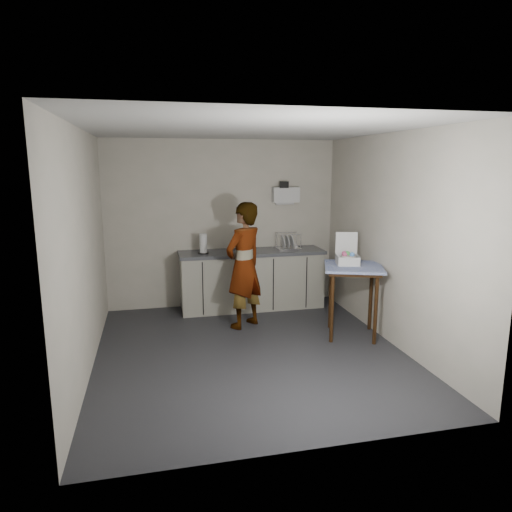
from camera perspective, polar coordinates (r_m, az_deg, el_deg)
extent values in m
plane|color=#2B2C31|center=(5.62, -0.78, -11.84)|extent=(4.00, 4.00, 0.00)
cube|color=beige|center=(7.19, -4.16, 3.99)|extent=(3.60, 0.02, 2.60)
cube|color=beige|center=(5.89, 16.49, 1.95)|extent=(0.02, 4.00, 2.60)
cube|color=beige|center=(5.18, -20.54, 0.48)|extent=(0.02, 4.00, 2.60)
cube|color=silver|center=(5.19, -0.86, 15.57)|extent=(3.60, 4.00, 0.01)
cube|color=black|center=(7.25, -0.52, -6.12)|extent=(2.20, 0.52, 0.08)
cube|color=#AEAC9B|center=(7.14, -0.53, -3.13)|extent=(2.20, 0.58, 0.86)
cube|color=#44464D|center=(7.04, -0.53, 0.45)|extent=(2.24, 0.62, 0.05)
cube|color=black|center=(6.74, -6.66, -4.09)|extent=(0.02, 0.01, 0.80)
cube|color=black|center=(6.81, -2.22, -3.85)|extent=(0.02, 0.01, 0.80)
cube|color=black|center=(6.93, 2.18, -3.59)|extent=(0.01, 0.01, 0.80)
cube|color=black|center=(7.08, 6.33, -3.32)|extent=(0.02, 0.01, 0.80)
cube|color=white|center=(7.29, 3.73, 7.66)|extent=(0.42, 0.16, 0.24)
cube|color=white|center=(7.35, 3.60, 6.60)|extent=(0.30, 0.06, 0.04)
cube|color=black|center=(7.19, 3.56, 8.89)|extent=(0.14, 0.02, 0.10)
cylinder|color=#341B0B|center=(5.83, 9.47, -6.57)|extent=(0.05, 0.05, 0.87)
cylinder|color=#341B0B|center=(5.88, 14.73, -6.65)|extent=(0.05, 0.05, 0.87)
cylinder|color=#341B0B|center=(6.35, 9.30, -5.10)|extent=(0.05, 0.05, 0.87)
cylinder|color=#341B0B|center=(6.39, 14.13, -5.19)|extent=(0.05, 0.05, 0.87)
cube|color=#341B0B|center=(5.99, 12.08, -1.69)|extent=(0.83, 0.83, 0.04)
cube|color=navy|center=(5.98, 12.10, -1.34)|extent=(0.94, 0.94, 0.03)
imported|color=#B2A593|center=(6.21, -1.51, -1.20)|extent=(0.76, 0.71, 1.73)
imported|color=black|center=(6.93, -1.29, 1.83)|extent=(0.17, 0.17, 0.32)
cylinder|color=red|center=(7.05, -0.62, 1.22)|extent=(0.07, 0.07, 0.13)
cylinder|color=black|center=(7.04, -1.99, 1.52)|extent=(0.06, 0.06, 0.21)
cylinder|color=black|center=(6.87, -6.58, 0.38)|extent=(0.17, 0.17, 0.02)
cylinder|color=white|center=(6.84, -6.61, 1.61)|extent=(0.11, 0.11, 0.28)
cube|color=silver|center=(7.21, 4.08, 0.96)|extent=(0.36, 0.27, 0.02)
cylinder|color=silver|center=(7.03, 3.10, 1.76)|extent=(0.01, 0.01, 0.24)
cylinder|color=silver|center=(7.13, 5.63, 1.85)|extent=(0.01, 0.01, 0.24)
cylinder|color=silver|center=(7.26, 2.59, 2.06)|extent=(0.01, 0.01, 0.24)
cylinder|color=silver|center=(7.35, 5.05, 2.15)|extent=(0.01, 0.01, 0.24)
cylinder|color=white|center=(7.17, 3.40, 1.79)|extent=(0.05, 0.20, 0.20)
cylinder|color=white|center=(7.19, 3.96, 1.81)|extent=(0.05, 0.20, 0.20)
cylinder|color=white|center=(7.21, 4.51, 1.83)|extent=(0.05, 0.20, 0.20)
cube|color=white|center=(6.05, 11.37, -0.97)|extent=(0.35, 0.35, 0.01)
cube|color=white|center=(5.90, 11.60, -0.70)|extent=(0.28, 0.08, 0.10)
cube|color=white|center=(6.17, 11.19, -0.17)|extent=(0.28, 0.08, 0.10)
cube|color=white|center=(6.01, 10.09, -0.42)|extent=(0.08, 0.28, 0.10)
cube|color=white|center=(6.06, 12.68, -0.43)|extent=(0.08, 0.28, 0.10)
cube|color=white|center=(6.14, 11.24, 1.63)|extent=(0.28, 0.09, 0.29)
cylinder|color=white|center=(6.03, 11.39, -0.43)|extent=(0.19, 0.19, 0.10)
sphere|color=#E6548F|center=(5.98, 11.01, 0.18)|extent=(0.06, 0.06, 0.06)
sphere|color=#5DA2FF|center=(5.99, 11.92, 0.16)|extent=(0.06, 0.06, 0.06)
sphere|color=#5DE261|center=(6.07, 11.34, 0.32)|extent=(0.06, 0.06, 0.06)
sphere|color=#E6548F|center=(6.05, 10.95, 0.32)|extent=(0.06, 0.06, 0.06)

